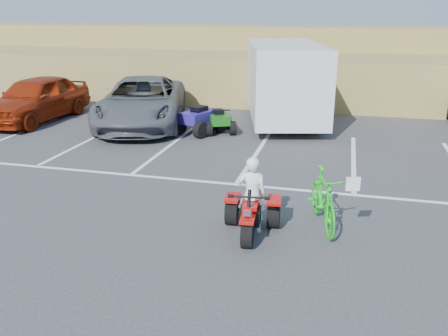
% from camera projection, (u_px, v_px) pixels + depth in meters
% --- Properties ---
extents(ground, '(100.00, 100.00, 0.00)m').
position_uv_depth(ground, '(208.00, 228.00, 8.99)').
color(ground, '#343437').
rests_on(ground, ground).
extents(parking_stripes, '(28.00, 5.16, 0.01)m').
position_uv_depth(parking_stripes, '(282.00, 166.00, 12.52)').
color(parking_stripes, white).
rests_on(parking_stripes, ground).
extents(grass_embankment, '(40.00, 8.50, 3.10)m').
position_uv_depth(grass_embankment, '(297.00, 64.00, 22.75)').
color(grass_embankment, olive).
rests_on(grass_embankment, ground).
extents(red_trike_atv, '(1.17, 1.49, 0.92)m').
position_uv_depth(red_trike_atv, '(250.00, 234.00, 8.73)').
color(red_trike_atv, '#B20E0A').
rests_on(red_trike_atv, ground).
extents(rider, '(0.56, 0.39, 1.45)m').
position_uv_depth(rider, '(252.00, 195.00, 8.63)').
color(rider, white).
rests_on(rider, ground).
extents(green_dirt_bike, '(1.01, 1.90, 1.10)m').
position_uv_depth(green_dirt_bike, '(323.00, 199.00, 8.91)').
color(green_dirt_bike, '#14BF19').
rests_on(green_dirt_bike, ground).
extents(grey_pickup, '(4.23, 6.47, 1.65)m').
position_uv_depth(grey_pickup, '(142.00, 102.00, 16.69)').
color(grey_pickup, '#4E5157').
rests_on(grey_pickup, ground).
extents(red_car, '(2.12, 4.87, 1.63)m').
position_uv_depth(red_car, '(36.00, 98.00, 17.37)').
color(red_car, maroon).
rests_on(red_car, ground).
extents(cargo_trailer, '(3.75, 6.35, 2.78)m').
position_uv_depth(cargo_trailer, '(284.00, 80.00, 17.02)').
color(cargo_trailer, silver).
rests_on(cargo_trailer, ground).
extents(quad_atv_blue, '(1.65, 1.86, 1.01)m').
position_uv_depth(quad_atv_blue, '(200.00, 133.00, 15.85)').
color(quad_atv_blue, navy).
rests_on(quad_atv_blue, ground).
extents(quad_atv_green, '(1.46, 1.62, 0.87)m').
position_uv_depth(quad_atv_green, '(218.00, 132.00, 15.92)').
color(quad_atv_green, '#155914').
rests_on(quad_atv_green, ground).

